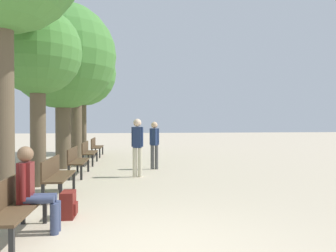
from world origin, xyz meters
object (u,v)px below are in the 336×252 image
Objects in this scene: bench_row_2 at (76,159)px; pedestrian_mid at (137,144)px; tree_row_1 at (37,54)px; bench_row_0 at (12,204)px; pedestrian_near at (154,142)px; bench_row_3 at (88,151)px; backpack at (69,205)px; tree_row_4 at (83,73)px; bench_row_1 at (56,173)px; tree_row_3 at (76,72)px; bench_row_4 at (96,145)px; person_seated at (34,187)px; tree_row_2 at (63,57)px.

pedestrian_mid is (1.87, -0.43, 0.49)m from bench_row_2.
pedestrian_mid is (2.59, 1.07, -2.43)m from tree_row_1.
pedestrian_near reaches higher than bench_row_0.
bench_row_2 is at bearing -156.24° from pedestrian_near.
bench_row_3 is 3.45× the size of backpack.
pedestrian_near is at bearing -59.55° from tree_row_4.
bench_row_0 is 0.91× the size of pedestrian_mid.
tree_row_4 reaches higher than bench_row_1.
tree_row_3 is 0.89× the size of tree_row_4.
bench_row_1 is 9.97m from tree_row_4.
bench_row_4 is at bearing 90.00° from bench_row_3.
tree_row_1 is at bearing 100.33° from bench_row_0.
bench_row_3 and bench_row_4 have the same top height.
person_seated reaches higher than backpack.
bench_row_0 is at bearing -110.74° from pedestrian_near.
tree_row_2 reaches higher than bench_row_1.
pedestrian_near is (2.48, -1.64, 0.43)m from bench_row_3.
person_seated is 5.06m from pedestrian_mid.
pedestrian_mid is at bearing -72.44° from bench_row_4.
pedestrian_near reaches higher than bench_row_4.
bench_row_2 is 0.31× the size of tree_row_3.
tree_row_4 is 3.26× the size of pedestrian_mid.
pedestrian_mid reaches higher than pedestrian_near.
pedestrian_mid is at bearing 22.40° from tree_row_1.
bench_row_4 is at bearing 93.42° from backpack.
bench_row_0 is at bearing -90.00° from bench_row_3.
bench_row_1 is 1.00× the size of bench_row_3.
bench_row_4 is at bearing -56.22° from tree_row_4.
pedestrian_near reaches higher than bench_row_3.
person_seated is at bearing -84.34° from tree_row_3.
bench_row_2 is 0.97× the size of pedestrian_near.
bench_row_4 reaches higher than backpack.
pedestrian_near reaches higher than backpack.
pedestrian_mid is (1.87, -3.16, 0.49)m from bench_row_3.
bench_row_3 is 0.34× the size of tree_row_1.
bench_row_2 is 2.73m from bench_row_3.
pedestrian_near is (3.21, 2.59, -2.49)m from tree_row_1.
bench_row_3 is 1.21× the size of person_seated.
bench_row_2 is at bearing 167.16° from pedestrian_mid.
bench_row_2 is at bearing -90.00° from bench_row_4.
bench_row_0 is 1.00× the size of bench_row_2.
tree_row_3 reaches higher than bench_row_4.
tree_row_3 is at bearing 95.81° from bench_row_1.
bench_row_1 is 1.00× the size of bench_row_4.
tree_row_2 is at bearing 97.89° from person_seated.
bench_row_4 is at bearing 119.59° from pedestrian_near.
bench_row_2 is 0.34× the size of tree_row_1.
bench_row_0 is 1.00× the size of bench_row_1.
tree_row_3 is (-0.72, 7.12, 3.29)m from bench_row_1.
tree_row_1 is at bearing -90.00° from tree_row_2.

